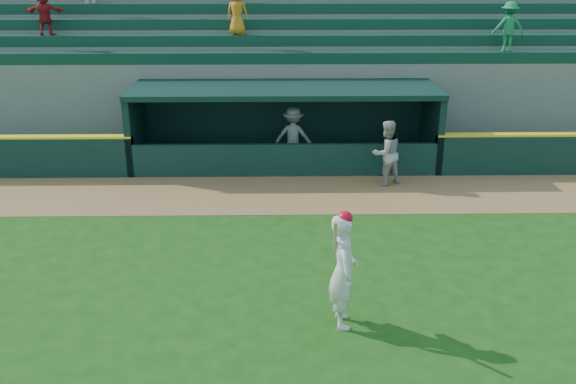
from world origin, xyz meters
The scene contains 7 objects.
ground centered at (0.00, 0.00, 0.00)m, with size 120.00×120.00×0.00m, color #194411.
warning_track centered at (0.00, 4.90, 0.01)m, with size 40.00×3.00×0.01m, color olive.
dugout_player_front centered at (2.87, 5.70, 0.94)m, with size 0.92×0.71×1.88m, color #A1A19C.
dugout_player_inside centered at (0.28, 7.72, 0.91)m, with size 1.17×0.67×1.81m, color #9E9E99.
dugout centered at (0.00, 8.00, 1.36)m, with size 9.40×2.80×2.46m.
stands centered at (-0.01, 12.57, 2.39)m, with size 34.50×6.26×7.56m.
batter_at_plate centered at (0.91, -1.72, 1.08)m, with size 0.56×0.89×2.20m.
Camera 1 is at (-0.24, -11.73, 6.25)m, focal length 40.00 mm.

